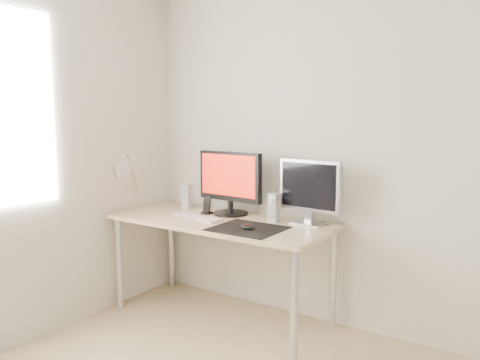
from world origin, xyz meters
The scene contains 11 objects.
wall_back centered at (0.00, 1.75, 1.25)m, with size 3.50×3.50×0.00m, color silver.
mousepad centered at (-0.61, 1.24, 0.73)m, with size 0.45×0.40×0.00m, color black.
mouse centered at (-0.59, 1.21, 0.75)m, with size 0.10×0.06×0.04m, color black.
desk centered at (-0.93, 1.38, 0.65)m, with size 1.60×0.70×0.73m.
main_monitor centered at (-0.96, 1.54, 0.98)m, with size 0.55×0.28×0.47m.
second_monitor centered at (-0.34, 1.58, 0.97)m, with size 0.45×0.18×0.43m.
speaker_left centered at (-1.37, 1.54, 0.83)m, with size 0.06×0.08×0.20m.
speaker_right centered at (-0.57, 1.51, 0.83)m, with size 0.06×0.08×0.20m.
keyboard centered at (-1.09, 1.30, 0.74)m, with size 0.43×0.17×0.02m.
phone_dock centered at (-1.12, 1.47, 0.77)m, with size 0.07×0.06×0.13m.
pennant centered at (-1.72, 1.24, 1.05)m, with size 0.01×0.23×0.29m.
Camera 1 is at (0.99, -1.24, 1.44)m, focal length 35.00 mm.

